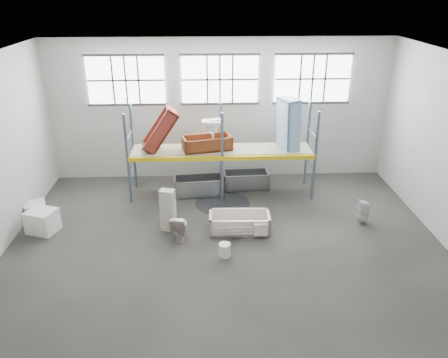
{
  "coord_description": "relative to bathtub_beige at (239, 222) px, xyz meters",
  "views": [
    {
      "loc": [
        -0.48,
        -10.18,
        6.63
      ],
      "look_at": [
        0.0,
        1.5,
        1.4
      ],
      "focal_mm": 35.26,
      "sensor_mm": 36.0,
      "label": 1
    }
  ],
  "objects": [
    {
      "name": "rack_upright_ra",
      "position": [
        2.57,
        1.95,
        1.24
      ],
      "size": [
        0.08,
        0.08,
        3.0
      ],
      "primitive_type": "cube",
      "color": "slate",
      "rests_on": "floor"
    },
    {
      "name": "steel_tub_right",
      "position": [
        0.44,
        2.95,
        0.03
      ],
      "size": [
        1.61,
        0.81,
        0.58
      ],
      "primitive_type": null,
      "rotation": [
        0.0,
        0.0,
        0.05
      ],
      "color": "#A7A8AF",
      "rests_on": "floor"
    },
    {
      "name": "bathtub_beige",
      "position": [
        0.0,
        0.0,
        0.0
      ],
      "size": [
        1.78,
        0.88,
        0.52
      ],
      "primitive_type": null,
      "rotation": [
        0.0,
        0.0,
        -0.03
      ],
      "color": "#F8D8CE",
      "rests_on": "floor"
    },
    {
      "name": "rack_upright_rb",
      "position": [
        2.57,
        3.15,
        1.24
      ],
      "size": [
        0.08,
        0.08,
        3.0
      ],
      "primitive_type": "cube",
      "color": "slate",
      "rests_on": "floor"
    },
    {
      "name": "rack_upright_lb",
      "position": [
        -3.43,
        3.15,
        1.24
      ],
      "size": [
        0.08,
        0.08,
        3.0
      ],
      "primitive_type": "cube",
      "color": "slate",
      "rests_on": "floor"
    },
    {
      "name": "blue_tub_upright",
      "position": [
        1.75,
        2.57,
        2.14
      ],
      "size": [
        0.79,
        0.95,
        1.75
      ],
      "primitive_type": null,
      "rotation": [
        0.0,
        1.54,
        0.35
      ],
      "color": "#7FA7C5",
      "rests_on": "shelf_deck"
    },
    {
      "name": "toilet_white",
      "position": [
        3.73,
        0.25,
        0.12
      ],
      "size": [
        0.36,
        0.36,
        0.76
      ],
      "primitive_type": "imported",
      "rotation": [
        0.0,
        0.0,
        -1.53
      ],
      "color": "silver",
      "rests_on": "floor"
    },
    {
      "name": "window_right",
      "position": [
        2.77,
        3.99,
        3.34
      ],
      "size": [
        2.6,
        0.04,
        1.6
      ],
      "primitive_type": "cube",
      "color": "white",
      "rests_on": "wall_back"
    },
    {
      "name": "window_left",
      "position": [
        -3.63,
        3.99,
        3.34
      ],
      "size": [
        2.6,
        0.04,
        1.6
      ],
      "primitive_type": "cube",
      "color": "white",
      "rests_on": "wall_back"
    },
    {
      "name": "carton_far",
      "position": [
        -6.19,
        1.0,
        -0.01
      ],
      "size": [
        0.78,
        0.78,
        0.5
      ],
      "primitive_type": "cube",
      "rotation": [
        0.0,
        0.0,
        0.38
      ],
      "color": "silver",
      "rests_on": "floor"
    },
    {
      "name": "window_mid",
      "position": [
        -0.43,
        3.99,
        3.34
      ],
      "size": [
        2.6,
        0.04,
        1.6
      ],
      "primitive_type": "cube",
      "color": "white",
      "rests_on": "wall_back"
    },
    {
      "name": "ceiling",
      "position": [
        -0.43,
        -0.95,
        4.79
      ],
      "size": [
        12.0,
        10.0,
        0.1
      ],
      "primitive_type": "cube",
      "color": "silver",
      "rests_on": "ground"
    },
    {
      "name": "rack_beam_back",
      "position": [
        -0.43,
        3.15,
        1.24
      ],
      "size": [
        6.0,
        0.1,
        0.14
      ],
      "primitive_type": "cube",
      "color": "yellow",
      "rests_on": "floor"
    },
    {
      "name": "wall_front",
      "position": [
        -0.43,
        -6.0,
        2.24
      ],
      "size": [
        12.0,
        0.1,
        5.0
      ],
      "primitive_type": "cube",
      "color": "#BBB9AD",
      "rests_on": "ground"
    },
    {
      "name": "rack_upright_la",
      "position": [
        -3.43,
        1.95,
        1.24
      ],
      "size": [
        0.08,
        0.08,
        3.0
      ],
      "primitive_type": "cube",
      "color": "slate",
      "rests_on": "floor"
    },
    {
      "name": "wet_patch",
      "position": [
        -0.43,
        1.75,
        -0.26
      ],
      "size": [
        1.8,
        1.8,
        0.0
      ],
      "primitive_type": "cylinder",
      "color": "black",
      "rests_on": "floor"
    },
    {
      "name": "rack_upright_mb",
      "position": [
        -0.43,
        3.15,
        1.24
      ],
      "size": [
        0.08,
        0.08,
        3.0
      ],
      "primitive_type": "cube",
      "color": "slate",
      "rests_on": "floor"
    },
    {
      "name": "rack_upright_ma",
      "position": [
        -0.43,
        1.95,
        1.24
      ],
      "size": [
        0.08,
        0.08,
        3.0
      ],
      "primitive_type": "cube",
      "color": "slate",
      "rests_on": "floor"
    },
    {
      "name": "sink_on_shelf",
      "position": [
        -0.71,
        2.27,
        1.84
      ],
      "size": [
        0.82,
        0.72,
        0.62
      ],
      "primitive_type": "imported",
      "rotation": [
        0.0,
        0.0,
        0.29
      ],
      "color": "silver",
      "rests_on": "rust_tub_flat"
    },
    {
      "name": "floor",
      "position": [
        -0.43,
        -0.95,
        -0.31
      ],
      "size": [
        12.0,
        10.0,
        0.1
      ],
      "primitive_type": "cube",
      "color": "#4D4842",
      "rests_on": "ground"
    },
    {
      "name": "shelf_deck",
      "position": [
        -0.43,
        2.55,
        1.32
      ],
      "size": [
        5.9,
        1.1,
        0.03
      ],
      "primitive_type": "cube",
      "color": "gray",
      "rests_on": "floor"
    },
    {
      "name": "rust_tub_tilted",
      "position": [
        -2.41,
        2.52,
        2.04
      ],
      "size": [
        1.33,
        0.89,
        1.51
      ],
      "primitive_type": null,
      "rotation": [
        0.0,
        -0.96,
        0.14
      ],
      "color": "brown",
      "rests_on": "shelf_deck"
    },
    {
      "name": "rust_tub_flat",
      "position": [
        -0.9,
        2.54,
        1.56
      ],
      "size": [
        1.71,
        1.08,
        0.44
      ],
      "primitive_type": null,
      "rotation": [
        0.0,
        0.0,
        0.23
      ],
      "color": "brown",
      "rests_on": "shelf_deck"
    },
    {
      "name": "sink_in_tub",
      "position": [
        -0.18,
        -0.42,
        -0.1
      ],
      "size": [
        0.44,
        0.44,
        0.14
      ],
      "primitive_type": "imported",
      "rotation": [
        0.0,
        0.0,
        -0.05
      ],
      "color": "silver",
      "rests_on": "bathtub_beige"
    },
    {
      "name": "toilet_beige",
      "position": [
        -1.71,
        -0.35,
        0.12
      ],
      "size": [
        0.53,
        0.79,
        0.75
      ],
      "primitive_type": "imported",
      "rotation": [
        0.0,
        0.0,
        2.98
      ],
      "color": "#C6ADA4",
      "rests_on": "floor"
    },
    {
      "name": "carton_near",
      "position": [
        -5.7,
        0.17,
        0.08
      ],
      "size": [
        0.96,
        0.89,
        0.67
      ],
      "primitive_type": "cube",
      "rotation": [
        0.0,
        0.0,
        -0.34
      ],
      "color": "white",
      "rests_on": "floor"
    },
    {
      "name": "cistern_tall",
      "position": [
        -2.06,
        0.11,
        0.38
      ],
      "size": [
        0.48,
        0.38,
        1.28
      ],
      "primitive_type": "cube",
      "rotation": [
        0.0,
        0.0,
        -0.31
      ],
      "color": "beige",
      "rests_on": "floor"
    },
    {
      "name": "cistern_spare",
      "position": [
        0.56,
        -0.44,
        0.02
      ],
      "size": [
        0.4,
        0.23,
        0.36
      ],
      "primitive_type": "cube",
      "rotation": [
        0.0,
        0.0,
        0.13
      ],
      "color": "silver",
      "rests_on": "bathtub_beige"
    },
    {
      "name": "wall_back",
      "position": [
        -0.43,
        4.1,
        2.24
      ],
      "size": [
        12.0,
        0.1,
        5.0
      ],
      "primitive_type": "cube",
      "color": "#B3B1A7",
      "rests_on": "ground"
    },
    {
      "name": "bucket",
      "position": [
        -0.49,
        -1.32,
        -0.07
      ],
      "size": [
        0.35,
        0.35,
        0.37
      ],
      "primitive_type": "cylinder",
      "rotation": [
        0.0,
        0.0,
        0.12
      ],
      "color": "white",
      "rests_on": "floor"
    },
    {
      "name": "rack_beam_front",
      "position": [
        -0.43,
        1.95,
        1.24
      ],
      "size": [
        6.0,
        0.1,
        0.14
      ],
      "primitive_type": "cube",
      "color": "yellow",
      "rests_on": "floor"
    },
    {
      "name": "steel_tub_left",
      "position": [
        -1.21,
        2.48,
        0.05
      ],
      "size": [
        1.72,
        0.93,
        0.61
      ],
      "primitive_type": null,
      "rotation": [
        0.0,
        0.0,
        0.1
      ],
      "color": "#B0B3B9",
      "rests_on": "floor"
    }
  ]
}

